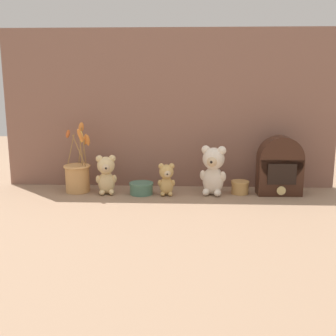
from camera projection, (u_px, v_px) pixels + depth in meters
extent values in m
plane|color=#8E7056|center=(168.00, 194.00, 2.01)|extent=(4.00, 4.00, 0.00)
cube|color=#845B4C|center=(169.00, 110.00, 2.09)|extent=(1.66, 0.02, 0.78)
ellipsoid|color=beige|center=(213.00, 180.00, 2.00)|extent=(0.12, 0.10, 0.14)
sphere|color=beige|center=(214.00, 159.00, 1.97)|extent=(0.10, 0.10, 0.10)
sphere|color=#D1B289|center=(212.00, 161.00, 1.94)|extent=(0.05, 0.05, 0.05)
sphere|color=black|center=(211.00, 162.00, 1.92)|extent=(0.01, 0.01, 0.01)
sphere|color=beige|center=(222.00, 150.00, 1.96)|extent=(0.04, 0.04, 0.04)
sphere|color=beige|center=(206.00, 150.00, 1.98)|extent=(0.04, 0.04, 0.04)
ellipsoid|color=beige|center=(223.00, 177.00, 1.97)|extent=(0.04, 0.05, 0.06)
ellipsoid|color=beige|center=(203.00, 175.00, 2.00)|extent=(0.04, 0.05, 0.06)
ellipsoid|color=beige|center=(218.00, 193.00, 1.97)|extent=(0.05, 0.06, 0.03)
ellipsoid|color=beige|center=(206.00, 192.00, 1.99)|extent=(0.05, 0.06, 0.03)
ellipsoid|color=#DBBC84|center=(106.00, 183.00, 2.01)|extent=(0.09, 0.08, 0.11)
sphere|color=#DBBC84|center=(106.00, 165.00, 1.99)|extent=(0.08, 0.08, 0.08)
sphere|color=#D1B289|center=(106.00, 168.00, 1.96)|extent=(0.04, 0.04, 0.04)
sphere|color=black|center=(106.00, 168.00, 1.95)|extent=(0.01, 0.01, 0.01)
sphere|color=#DBBC84|center=(112.00, 158.00, 1.99)|extent=(0.03, 0.03, 0.03)
sphere|color=#DBBC84|center=(99.00, 159.00, 1.98)|extent=(0.03, 0.03, 0.03)
ellipsoid|color=#DBBC84|center=(114.00, 179.00, 2.00)|extent=(0.03, 0.04, 0.05)
ellipsoid|color=#DBBC84|center=(98.00, 179.00, 1.99)|extent=(0.03, 0.04, 0.05)
ellipsoid|color=#DBBC84|center=(111.00, 192.00, 2.00)|extent=(0.03, 0.05, 0.03)
ellipsoid|color=#DBBC84|center=(102.00, 192.00, 1.99)|extent=(0.03, 0.05, 0.03)
ellipsoid|color=tan|center=(166.00, 186.00, 1.99)|extent=(0.07, 0.06, 0.09)
sphere|color=tan|center=(166.00, 172.00, 1.97)|extent=(0.07, 0.07, 0.07)
sphere|color=#D1B289|center=(166.00, 174.00, 1.95)|extent=(0.03, 0.03, 0.03)
sphere|color=black|center=(166.00, 174.00, 1.94)|extent=(0.01, 0.01, 0.01)
sphere|color=tan|center=(172.00, 166.00, 1.97)|extent=(0.03, 0.03, 0.03)
sphere|color=tan|center=(161.00, 166.00, 1.97)|extent=(0.03, 0.03, 0.03)
ellipsoid|color=tan|center=(173.00, 183.00, 1.98)|extent=(0.02, 0.03, 0.04)
ellipsoid|color=tan|center=(160.00, 183.00, 1.98)|extent=(0.02, 0.03, 0.04)
ellipsoid|color=tan|center=(170.00, 194.00, 1.98)|extent=(0.02, 0.04, 0.02)
ellipsoid|color=tan|center=(163.00, 194.00, 1.98)|extent=(0.02, 0.04, 0.02)
cylinder|color=tan|center=(77.00, 178.00, 2.04)|extent=(0.12, 0.12, 0.13)
torus|color=tan|center=(77.00, 166.00, 2.03)|extent=(0.13, 0.13, 0.01)
cylinder|color=#9E7542|center=(83.00, 152.00, 2.05)|extent=(0.03, 0.03, 0.12)
ellipsoid|color=orange|center=(85.00, 139.00, 2.05)|extent=(0.04, 0.04, 0.06)
cylinder|color=#9E7542|center=(79.00, 151.00, 1.97)|extent=(0.05, 0.03, 0.15)
ellipsoid|color=orange|center=(80.00, 135.00, 1.93)|extent=(0.04, 0.03, 0.06)
cylinder|color=#9E7542|center=(85.00, 153.00, 2.01)|extent=(0.01, 0.04, 0.12)
ellipsoid|color=orange|center=(88.00, 140.00, 2.00)|extent=(0.02, 0.03, 0.06)
cylinder|color=#9E7542|center=(80.00, 146.00, 2.04)|extent=(0.03, 0.01, 0.18)
ellipsoid|color=orange|center=(81.00, 127.00, 2.04)|extent=(0.04, 0.03, 0.05)
cylinder|color=#9E7542|center=(81.00, 151.00, 2.00)|extent=(0.01, 0.02, 0.14)
ellipsoid|color=gold|center=(81.00, 137.00, 1.98)|extent=(0.03, 0.03, 0.06)
cylinder|color=#9E7542|center=(71.00, 149.00, 2.05)|extent=(0.04, 0.04, 0.15)
ellipsoid|color=#C65B28|center=(68.00, 134.00, 2.05)|extent=(0.03, 0.03, 0.04)
cube|color=#381E14|center=(279.00, 176.00, 1.99)|extent=(0.21, 0.10, 0.18)
cylinder|color=#381E14|center=(280.00, 158.00, 1.97)|extent=(0.21, 0.10, 0.21)
cube|color=black|center=(282.00, 174.00, 1.94)|extent=(0.13, 0.01, 0.10)
cylinder|color=#D6BC7A|center=(281.00, 191.00, 1.95)|extent=(0.04, 0.01, 0.04)
cylinder|color=#47705B|center=(141.00, 189.00, 2.01)|extent=(0.11, 0.11, 0.05)
cylinder|color=#47705B|center=(141.00, 184.00, 2.01)|extent=(0.12, 0.12, 0.01)
cylinder|color=tan|center=(240.00, 188.00, 2.02)|extent=(0.08, 0.08, 0.05)
cylinder|color=tan|center=(240.00, 182.00, 2.01)|extent=(0.09, 0.09, 0.01)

